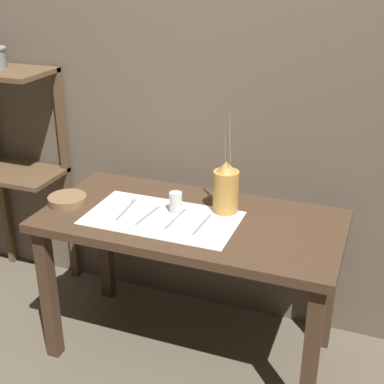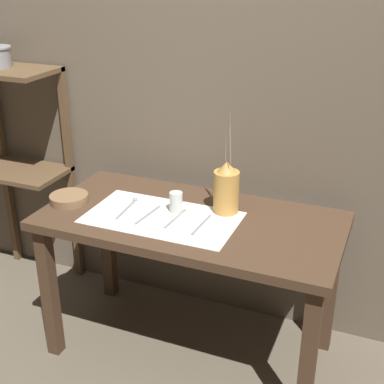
# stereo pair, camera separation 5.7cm
# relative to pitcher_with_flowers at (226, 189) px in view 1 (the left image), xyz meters

# --- Properties ---
(ground_plane) EXTENTS (12.00, 12.00, 0.00)m
(ground_plane) POSITION_rel_pitcher_with_flowers_xyz_m (-0.12, -0.10, -0.83)
(ground_plane) COLOR brown
(stone_wall_back) EXTENTS (7.00, 0.06, 2.40)m
(stone_wall_back) POSITION_rel_pitcher_with_flowers_xyz_m (-0.12, 0.33, 0.37)
(stone_wall_back) COLOR brown
(stone_wall_back) RESTS_ON ground_plane
(wooden_table) EXTENTS (1.31, 0.65, 0.72)m
(wooden_table) POSITION_rel_pitcher_with_flowers_xyz_m (-0.12, -0.10, -0.21)
(wooden_table) COLOR #422D1E
(wooden_table) RESTS_ON ground_plane
(wooden_shelf_unit) EXTENTS (0.50, 0.32, 1.24)m
(wooden_shelf_unit) POSITION_rel_pitcher_with_flowers_xyz_m (-1.23, 0.16, 0.03)
(wooden_shelf_unit) COLOR brown
(wooden_shelf_unit) RESTS_ON ground_plane
(linen_cloth) EXTENTS (0.66, 0.37, 0.00)m
(linen_cloth) POSITION_rel_pitcher_with_flowers_xyz_m (-0.24, -0.16, -0.11)
(linen_cloth) COLOR white
(linen_cloth) RESTS_ON wooden_table
(pitcher_with_flowers) EXTENTS (0.11, 0.11, 0.45)m
(pitcher_with_flowers) POSITION_rel_pitcher_with_flowers_xyz_m (0.00, 0.00, 0.00)
(pitcher_with_flowers) COLOR #B7843D
(pitcher_with_flowers) RESTS_ON wooden_table
(wooden_bowl) EXTENTS (0.18, 0.18, 0.04)m
(wooden_bowl) POSITION_rel_pitcher_with_flowers_xyz_m (-0.70, -0.18, -0.09)
(wooden_bowl) COLOR brown
(wooden_bowl) RESTS_ON wooden_table
(glass_tumbler_near) EXTENTS (0.06, 0.06, 0.09)m
(glass_tumbler_near) POSITION_rel_pitcher_with_flowers_xyz_m (-0.20, -0.08, -0.06)
(glass_tumbler_near) COLOR #B7C1BC
(glass_tumbler_near) RESTS_ON wooden_table
(spoon_inner) EXTENTS (0.03, 0.21, 0.02)m
(spoon_inner) POSITION_rel_pitcher_with_flowers_xyz_m (-0.42, -0.10, -0.10)
(spoon_inner) COLOR gray
(spoon_inner) RESTS_ON wooden_table
(fork_outer) EXTENTS (0.03, 0.20, 0.00)m
(fork_outer) POSITION_rel_pitcher_with_flowers_xyz_m (-0.30, -0.17, -0.11)
(fork_outer) COLOR gray
(fork_outer) RESTS_ON wooden_table
(knife_center) EXTENTS (0.02, 0.20, 0.00)m
(knife_center) POSITION_rel_pitcher_with_flowers_xyz_m (-0.18, -0.15, -0.11)
(knife_center) COLOR gray
(knife_center) RESTS_ON wooden_table
(fork_inner) EXTENTS (0.02, 0.20, 0.00)m
(fork_inner) POSITION_rel_pitcher_with_flowers_xyz_m (-0.05, -0.16, -0.11)
(fork_inner) COLOR gray
(fork_inner) RESTS_ON wooden_table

